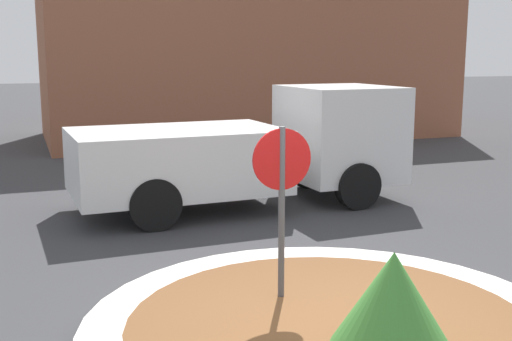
% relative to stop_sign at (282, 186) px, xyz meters
% --- Properties ---
extents(ground_plane, '(120.00, 120.00, 0.00)m').
position_rel_stop_sign_xyz_m(ground_plane, '(0.21, -0.80, -1.41)').
color(ground_plane, '#38383A').
extents(traffic_island, '(5.02, 5.02, 0.17)m').
position_rel_stop_sign_xyz_m(traffic_island, '(0.21, -0.80, -1.33)').
color(traffic_island, silver).
rests_on(traffic_island, ground_plane).
extents(stop_sign, '(0.67, 0.07, 2.06)m').
position_rel_stop_sign_xyz_m(stop_sign, '(0.00, 0.00, 0.00)').
color(stop_sign, '#4C4C51').
rests_on(stop_sign, ground_plane).
extents(island_shrub, '(1.04, 1.04, 1.04)m').
position_rel_stop_sign_xyz_m(island_shrub, '(0.22, -1.88, -0.62)').
color(island_shrub, brown).
rests_on(island_shrub, traffic_island).
extents(utility_truck, '(6.17, 2.48, 2.19)m').
position_rel_stop_sign_xyz_m(utility_truck, '(1.47, 4.84, -0.34)').
color(utility_truck, silver).
rests_on(utility_truck, ground_plane).
extents(storefront_building, '(13.45, 6.07, 6.04)m').
position_rel_stop_sign_xyz_m(storefront_building, '(4.90, 14.82, 1.61)').
color(storefront_building, '#93563D').
rests_on(storefront_building, ground_plane).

